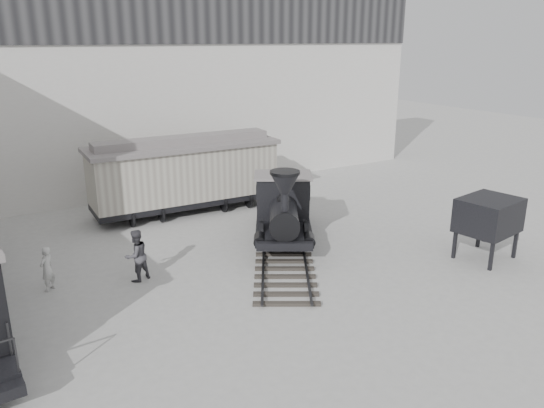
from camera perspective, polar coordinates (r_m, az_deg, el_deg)
ground at (r=18.75m, az=4.08°, el=-8.92°), size 90.00×90.00×0.00m
north_wall at (r=30.41m, az=-12.43°, el=11.81°), size 34.00×2.51×11.00m
locomotive at (r=22.20m, az=1.19°, el=-0.90°), size 7.14×9.91×3.61m
boxcar at (r=26.43m, az=-9.38°, el=3.35°), size 9.37×3.21×3.80m
visitor_a at (r=19.73m, az=-23.05°, el=-6.44°), size 0.68×0.67×1.59m
visitor_b at (r=19.43m, az=-14.39°, el=-5.39°), size 1.12×1.00×1.91m
coal_hopper at (r=22.14m, az=22.22°, el=-1.57°), size 2.51×2.17×2.45m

